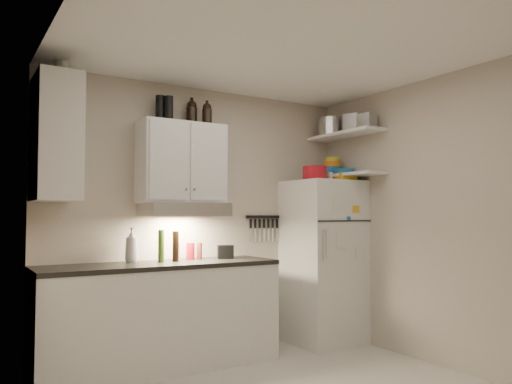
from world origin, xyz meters
TOP-DOWN VIEW (x-y plane):
  - ceiling at (0.00, 0.00)m, footprint 3.20×3.00m
  - back_wall at (0.00, 1.51)m, footprint 3.20×0.02m
  - left_wall at (-1.61, 0.00)m, footprint 0.02×3.00m
  - right_wall at (1.61, 0.00)m, footprint 0.02×3.00m
  - base_cabinet at (-0.55, 1.20)m, footprint 2.10×0.60m
  - countertop at (-0.55, 1.20)m, footprint 2.10×0.62m
  - upper_cabinet at (-0.30, 1.33)m, footprint 0.80×0.33m
  - side_cabinet at (-1.44, 1.20)m, footprint 0.33×0.55m
  - range_hood at (-0.30, 1.27)m, footprint 0.76×0.46m
  - fridge at (1.25, 1.16)m, footprint 0.70×0.68m
  - shelf_hi at (1.45, 1.02)m, footprint 0.30×0.95m
  - shelf_lo at (1.45, 1.02)m, footprint 0.30×0.95m
  - knife_strip at (0.70, 1.49)m, footprint 0.42×0.02m
  - dutch_oven at (1.10, 1.11)m, footprint 0.32×0.32m
  - book_stack at (1.40, 1.00)m, footprint 0.23×0.27m
  - spice_jar at (1.30, 1.09)m, footprint 0.07×0.07m
  - stock_pot at (1.44, 1.25)m, footprint 0.34×0.34m
  - tin_a at (1.49, 0.94)m, footprint 0.24×0.23m
  - tin_b at (1.47, 0.72)m, footprint 0.18×0.18m
  - bowl_teal at (1.45, 1.28)m, footprint 0.24×0.24m
  - bowl_orange at (1.46, 1.25)m, footprint 0.19×0.19m
  - bowl_yellow at (1.46, 1.25)m, footprint 0.15×0.15m
  - plates at (1.47, 1.07)m, footprint 0.27×0.27m
  - growler_a at (-0.17, 1.41)m, footprint 0.14×0.14m
  - growler_b at (-0.05, 1.31)m, footprint 0.11×0.11m
  - thermos_a at (-0.43, 1.34)m, footprint 0.09×0.09m
  - thermos_b at (-0.50, 1.39)m, footprint 0.11×0.11m
  - side_jar at (-1.38, 1.29)m, footprint 0.15×0.15m
  - soap_bottle at (-0.76, 1.34)m, footprint 0.15×0.15m
  - pepper_mill at (-0.11, 1.33)m, footprint 0.06×0.06m
  - oil_bottle at (-0.53, 1.24)m, footprint 0.07×0.07m
  - vinegar_bottle at (-0.40, 1.23)m, footprint 0.07×0.07m
  - clear_bottle at (-0.37, 1.28)m, footprint 0.07×0.07m
  - red_jar at (-0.20, 1.34)m, footprint 0.10×0.10m
  - caddy at (0.13, 1.27)m, footprint 0.18×0.16m

SIDE VIEW (x-z plane):
  - base_cabinet at x=-0.55m, z-range 0.00..0.88m
  - fridge at x=1.25m, z-range 0.00..1.70m
  - countertop at x=-0.55m, z-range 0.88..0.92m
  - caddy at x=0.13m, z-range 0.92..1.05m
  - pepper_mill at x=-0.11m, z-range 0.92..1.08m
  - red_jar at x=-0.20m, z-range 0.92..1.08m
  - clear_bottle at x=-0.37m, z-range 0.92..1.09m
  - vinegar_bottle at x=-0.40m, z-range 0.92..1.19m
  - oil_bottle at x=-0.53m, z-range 0.92..1.21m
  - soap_bottle at x=-0.76m, z-range 0.92..1.26m
  - back_wall at x=0.00m, z-range 0.00..2.60m
  - left_wall at x=-1.61m, z-range 0.00..2.60m
  - right_wall at x=1.61m, z-range 0.00..2.60m
  - knife_strip at x=0.70m, z-range 1.31..1.33m
  - range_hood at x=-0.30m, z-range 1.33..1.45m
  - book_stack at x=1.40m, z-range 1.70..1.78m
  - spice_jar at x=1.30m, z-range 1.70..1.79m
  - shelf_lo at x=1.45m, z-range 1.75..1.77m
  - dutch_oven at x=1.10m, z-range 1.70..1.85m
  - plates at x=1.47m, z-range 1.77..1.83m
  - bowl_teal at x=1.45m, z-range 1.77..1.87m
  - upper_cabinet at x=-0.30m, z-range 1.45..2.20m
  - bowl_orange at x=1.46m, z-range 1.87..1.93m
  - side_cabinet at x=-1.44m, z-range 1.45..2.45m
  - bowl_yellow at x=1.46m, z-range 1.93..1.98m
  - shelf_hi at x=1.45m, z-range 2.19..2.22m
  - tin_b at x=1.47m, z-range 2.21..2.37m
  - tin_a at x=1.49m, z-range 2.21..2.40m
  - growler_b at x=-0.05m, z-range 2.20..2.42m
  - stock_pot at x=1.44m, z-range 2.21..2.41m
  - thermos_a at x=-0.43m, z-range 2.20..2.44m
  - thermos_b at x=-0.50m, z-range 2.20..2.45m
  - growler_a at x=-0.17m, z-range 2.20..2.45m
  - side_jar at x=-1.38m, z-range 2.45..2.61m
  - ceiling at x=0.00m, z-range 2.60..2.62m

